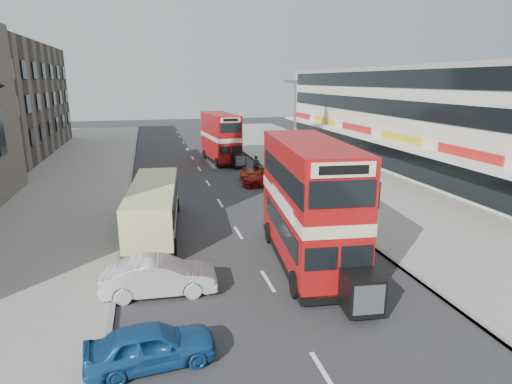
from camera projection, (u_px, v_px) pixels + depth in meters
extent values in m
plane|color=#28282B|center=(282.00, 305.00, 16.00)|extent=(160.00, 160.00, 0.00)
cube|color=#28282B|center=(208.00, 183.00, 34.76)|extent=(12.00, 90.00, 0.01)
cube|color=gray|center=(344.00, 175.00, 37.57)|extent=(12.00, 90.00, 0.15)
cube|color=gray|center=(47.00, 191.00, 31.92)|extent=(12.00, 90.00, 0.15)
cube|color=gray|center=(130.00, 187.00, 33.31)|extent=(0.20, 90.00, 0.16)
cube|color=gray|center=(280.00, 178.00, 36.18)|extent=(0.20, 90.00, 0.16)
cube|color=beige|center=(416.00, 120.00, 40.21)|extent=(8.00, 46.00, 9.00)
cube|color=black|center=(375.00, 152.00, 39.99)|extent=(0.10, 44.00, 2.40)
cube|color=gray|center=(421.00, 69.00, 39.04)|extent=(8.20, 46.20, 0.40)
cube|color=white|center=(368.00, 137.00, 39.44)|extent=(1.80, 44.00, 0.20)
cylinder|color=slate|center=(294.00, 134.00, 33.43)|extent=(0.16, 0.16, 8.00)
cube|color=slate|center=(291.00, 81.00, 32.32)|extent=(1.00, 0.20, 0.25)
cube|color=black|center=(307.00, 254.00, 19.68)|extent=(3.54, 8.72, 0.37)
cube|color=maroon|center=(308.00, 228.00, 19.36)|extent=(3.52, 8.72, 2.33)
cube|color=beige|center=(309.00, 200.00, 19.02)|extent=(3.56, 8.76, 0.48)
cube|color=maroon|center=(310.00, 172.00, 18.70)|extent=(3.52, 8.72, 2.23)
cube|color=maroon|center=(310.00, 144.00, 18.40)|extent=(3.54, 8.74, 0.27)
cube|color=black|center=(362.00, 292.00, 14.95)|extent=(1.40, 1.40, 1.38)
cube|color=black|center=(221.00, 158.00, 43.97)|extent=(3.04, 7.59, 0.32)
cube|color=maroon|center=(221.00, 148.00, 43.68)|extent=(3.02, 7.59, 2.04)
cube|color=beige|center=(220.00, 136.00, 43.39)|extent=(3.06, 7.64, 0.42)
cube|color=maroon|center=(220.00, 125.00, 43.11)|extent=(3.02, 7.59, 1.94)
cube|color=maroon|center=(220.00, 115.00, 42.85)|extent=(3.04, 7.61, 0.23)
cube|color=black|center=(239.00, 160.00, 40.15)|extent=(1.21, 1.21, 1.20)
cube|color=black|center=(155.00, 225.00, 23.65)|extent=(3.18, 9.47, 0.37)
cube|color=#D0C986|center=(154.00, 206.00, 23.37)|extent=(3.16, 9.47, 2.42)
imported|color=#194E8D|center=(151.00, 345.00, 12.49)|extent=(3.89, 1.87, 1.28)
imported|color=silver|center=(160.00, 276.00, 16.66)|extent=(4.48, 1.81, 1.45)
imported|color=#A21011|center=(271.00, 177.00, 33.83)|extent=(4.63, 1.98, 1.33)
imported|color=red|center=(264.00, 172.00, 36.16)|extent=(4.15, 2.04, 1.14)
imported|color=gray|center=(327.00, 177.00, 32.45)|extent=(0.68, 0.49, 1.76)
imported|color=gray|center=(278.00, 147.00, 47.02)|extent=(1.09, 0.63, 1.75)
imported|color=gray|center=(256.00, 173.00, 36.37)|extent=(0.66, 1.70, 0.88)
imported|color=black|center=(256.00, 165.00, 36.19)|extent=(0.60, 0.41, 1.60)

